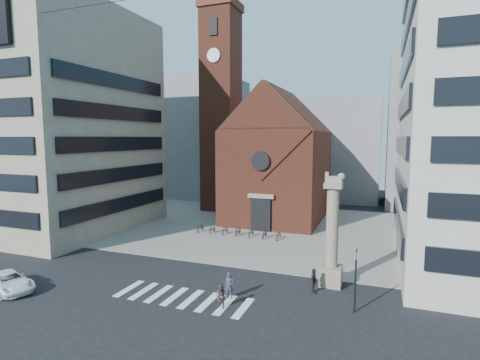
% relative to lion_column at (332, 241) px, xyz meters
% --- Properties ---
extents(ground, '(120.00, 120.00, 0.00)m').
position_rel_lion_column_xyz_m(ground, '(-10.01, -3.00, -3.46)').
color(ground, black).
rests_on(ground, ground).
extents(piazza, '(46.00, 30.00, 0.05)m').
position_rel_lion_column_xyz_m(piazza, '(-10.01, 16.00, -3.43)').
color(piazza, gray).
rests_on(piazza, ground).
extents(zebra_crossing, '(10.20, 3.20, 0.01)m').
position_rel_lion_column_xyz_m(zebra_crossing, '(-9.46, -6.00, -3.45)').
color(zebra_crossing, white).
rests_on(zebra_crossing, ground).
extents(church, '(12.00, 16.65, 18.00)m').
position_rel_lion_column_xyz_m(church, '(-10.01, 22.04, 4.53)').
color(church, brown).
rests_on(church, ground).
extents(campanile, '(5.50, 5.50, 31.20)m').
position_rel_lion_column_xyz_m(campanile, '(-20.01, 25.00, 12.28)').
color(campanile, brown).
rests_on(campanile, ground).
extents(building_left, '(18.00, 20.00, 26.00)m').
position_rel_lion_column_xyz_m(building_left, '(-34.01, 7.00, 9.54)').
color(building_left, tan).
rests_on(building_left, ground).
extents(bg_block_left, '(16.00, 14.00, 22.00)m').
position_rel_lion_column_xyz_m(bg_block_left, '(-30.01, 37.00, 7.54)').
color(bg_block_left, gray).
rests_on(bg_block_left, ground).
extents(bg_block_mid, '(14.00, 12.00, 18.00)m').
position_rel_lion_column_xyz_m(bg_block_mid, '(-4.01, 42.00, 5.54)').
color(bg_block_mid, gray).
rests_on(bg_block_mid, ground).
extents(bg_block_right, '(16.00, 14.00, 24.00)m').
position_rel_lion_column_xyz_m(bg_block_right, '(11.99, 39.00, 8.54)').
color(bg_block_right, gray).
rests_on(bg_block_right, ground).
extents(lion_column, '(1.63, 1.60, 8.68)m').
position_rel_lion_column_xyz_m(lion_column, '(0.00, 0.00, 0.00)').
color(lion_column, gray).
rests_on(lion_column, ground).
extents(traffic_light, '(0.13, 0.16, 4.30)m').
position_rel_lion_column_xyz_m(traffic_light, '(1.99, -4.00, -1.17)').
color(traffic_light, black).
rests_on(traffic_light, ground).
extents(white_car, '(5.29, 3.53, 1.35)m').
position_rel_lion_column_xyz_m(white_car, '(-22.04, -9.47, -2.78)').
color(white_car, white).
rests_on(white_car, ground).
extents(pedestrian_0, '(0.76, 0.58, 1.85)m').
position_rel_lion_column_xyz_m(pedestrian_0, '(-6.37, -4.90, -2.53)').
color(pedestrian_0, '#393448').
rests_on(pedestrian_0, ground).
extents(pedestrian_1, '(0.85, 0.69, 1.64)m').
position_rel_lion_column_xyz_m(pedestrian_1, '(-6.26, -6.55, -2.64)').
color(pedestrian_1, '#4C3F3C').
rests_on(pedestrian_1, ground).
extents(pedestrian_2, '(0.50, 1.08, 1.81)m').
position_rel_lion_column_xyz_m(pedestrian_2, '(-1.01, -1.89, -2.55)').
color(pedestrian_2, '#24232A').
rests_on(pedestrian_2, ground).
extents(scooter_0, '(0.68, 1.84, 0.96)m').
position_rel_lion_column_xyz_m(scooter_0, '(-16.65, 10.96, -2.93)').
color(scooter_0, black).
rests_on(scooter_0, piazza).
extents(scooter_1, '(0.55, 1.78, 1.06)m').
position_rel_lion_column_xyz_m(scooter_1, '(-15.05, 10.96, -2.88)').
color(scooter_1, black).
rests_on(scooter_1, piazza).
extents(scooter_2, '(0.68, 1.84, 0.96)m').
position_rel_lion_column_xyz_m(scooter_2, '(-13.45, 10.96, -2.93)').
color(scooter_2, black).
rests_on(scooter_2, piazza).
extents(scooter_3, '(0.55, 1.78, 1.06)m').
position_rel_lion_column_xyz_m(scooter_3, '(-11.85, 10.96, -2.88)').
color(scooter_3, black).
rests_on(scooter_3, piazza).
extents(scooter_4, '(0.68, 1.84, 0.96)m').
position_rel_lion_column_xyz_m(scooter_4, '(-10.25, 10.96, -2.93)').
color(scooter_4, black).
rests_on(scooter_4, piazza).
extents(scooter_5, '(0.55, 1.78, 1.06)m').
position_rel_lion_column_xyz_m(scooter_5, '(-8.65, 10.96, -2.88)').
color(scooter_5, black).
rests_on(scooter_5, piazza).
extents(scooter_6, '(0.68, 1.84, 0.96)m').
position_rel_lion_column_xyz_m(scooter_6, '(-7.05, 10.96, -2.93)').
color(scooter_6, black).
rests_on(scooter_6, piazza).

